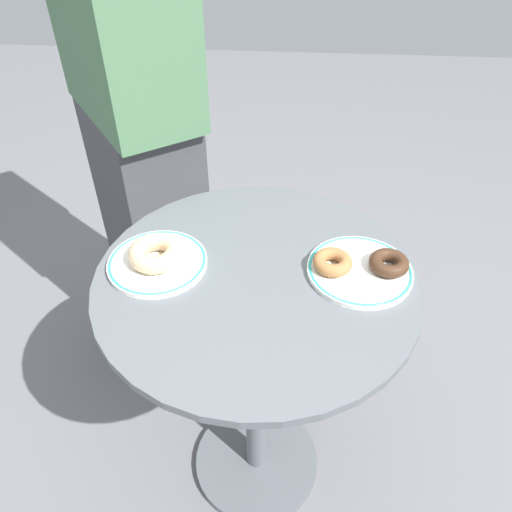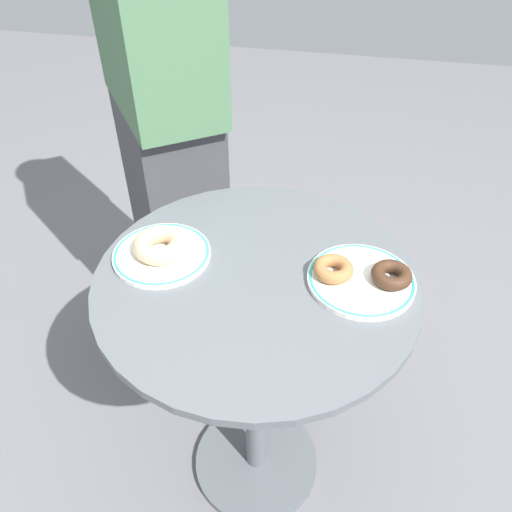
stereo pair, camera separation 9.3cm
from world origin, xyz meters
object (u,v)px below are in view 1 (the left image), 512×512
at_px(donut_glazed, 156,253).
at_px(donut_cinnamon, 333,262).
at_px(donut_chocolate, 389,263).
at_px(person_figure, 136,122).
at_px(plate_right, 360,270).
at_px(cafe_table, 257,355).
at_px(plate_left, 157,262).

height_order(donut_glazed, donut_cinnamon, donut_glazed).
height_order(donut_chocolate, person_figure, person_figure).
relative_size(plate_right, donut_glazed, 1.90).
height_order(cafe_table, donut_glazed, donut_glazed).
bearing_deg(person_figure, plate_left, -71.68).
bearing_deg(donut_glazed, plate_left, -71.50).
xyz_separation_m(donut_chocolate, person_figure, (-0.60, 0.46, 0.05)).
bearing_deg(donut_chocolate, plate_left, -178.50).
relative_size(donut_glazed, donut_chocolate, 1.41).
bearing_deg(donut_chocolate, donut_cinnamon, -177.00).
relative_size(donut_chocolate, person_figure, 0.05).
height_order(plate_right, person_figure, person_figure).
height_order(cafe_table, plate_left, plate_left).
distance_m(donut_glazed, donut_cinnamon, 0.34).
bearing_deg(person_figure, cafe_table, -53.96).
height_order(plate_left, donut_glazed, donut_glazed).
height_order(plate_right, donut_chocolate, donut_chocolate).
relative_size(plate_right, donut_chocolate, 2.67).
distance_m(cafe_table, plate_left, 0.32).
height_order(plate_right, donut_glazed, donut_glazed).
bearing_deg(donut_glazed, plate_right, 1.00).
bearing_deg(plate_left, cafe_table, -4.65).
bearing_deg(plate_left, donut_glazed, 108.50).
bearing_deg(donut_glazed, donut_chocolate, 1.48).
xyz_separation_m(cafe_table, person_figure, (-0.35, 0.48, 0.32)).
xyz_separation_m(donut_glazed, person_figure, (-0.15, 0.47, 0.04)).
bearing_deg(donut_cinnamon, person_figure, 137.02).
relative_size(donut_glazed, person_figure, 0.07).
height_order(plate_left, donut_cinnamon, donut_cinnamon).
bearing_deg(donut_chocolate, cafe_table, -173.68).
xyz_separation_m(plate_left, plate_right, (0.39, 0.01, 0.00)).
bearing_deg(plate_right, plate_left, -178.98).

